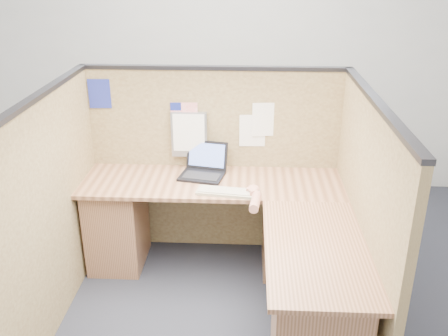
# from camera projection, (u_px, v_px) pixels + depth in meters

# --- Properties ---
(floor) EXTENTS (5.00, 5.00, 0.00)m
(floor) POSITION_uv_depth(u_px,v_px,m) (206.00, 320.00, 3.40)
(floor) COLOR #1F212C
(floor) RESTS_ON ground
(wall_back) EXTENTS (5.00, 0.00, 5.00)m
(wall_back) POSITION_uv_depth(u_px,v_px,m) (223.00, 53.00, 4.92)
(wall_back) COLOR #ABAEB0
(wall_back) RESTS_ON floor
(cubicle_partitions) EXTENTS (2.06, 1.83, 1.53)m
(cubicle_partitions) POSITION_uv_depth(u_px,v_px,m) (209.00, 191.00, 3.49)
(cubicle_partitions) COLOR brown
(cubicle_partitions) RESTS_ON floor
(l_desk) EXTENTS (1.95, 1.75, 0.73)m
(l_desk) POSITION_uv_depth(u_px,v_px,m) (234.00, 249.00, 3.50)
(l_desk) COLOR brown
(l_desk) RESTS_ON floor
(laptop) EXTENTS (0.37, 0.37, 0.23)m
(laptop) POSITION_uv_depth(u_px,v_px,m) (202.00, 167.00, 3.84)
(laptop) COLOR black
(laptop) RESTS_ON l_desk
(keyboard) EXTENTS (0.42, 0.19, 0.03)m
(keyboard) POSITION_uv_depth(u_px,v_px,m) (225.00, 192.00, 3.54)
(keyboard) COLOR gray
(keyboard) RESTS_ON l_desk
(mouse) EXTENTS (0.11, 0.08, 0.04)m
(mouse) POSITION_uv_depth(u_px,v_px,m) (253.00, 191.00, 3.53)
(mouse) COLOR #B4B4B8
(mouse) RESTS_ON l_desk
(hand_forearm) EXTENTS (0.10, 0.35, 0.07)m
(hand_forearm) POSITION_uv_depth(u_px,v_px,m) (255.00, 198.00, 3.41)
(hand_forearm) COLOR tan
(hand_forearm) RESTS_ON l_desk
(blue_poster) EXTENTS (0.17, 0.01, 0.23)m
(blue_poster) POSITION_uv_depth(u_px,v_px,m) (99.00, 94.00, 3.82)
(blue_poster) COLOR navy
(blue_poster) RESTS_ON cubicle_partitions
(american_flag) EXTENTS (0.21, 0.01, 0.37)m
(american_flag) POSITION_uv_depth(u_px,v_px,m) (181.00, 113.00, 3.83)
(american_flag) COLOR olive
(american_flag) RESTS_ON cubicle_partitions
(file_holder) EXTENTS (0.28, 0.05, 0.35)m
(file_holder) POSITION_uv_depth(u_px,v_px,m) (189.00, 134.00, 3.88)
(file_holder) COLOR slate
(file_holder) RESTS_ON cubicle_partitions
(paper_left) EXTENTS (0.21, 0.03, 0.26)m
(paper_left) POSITION_uv_depth(u_px,v_px,m) (266.00, 120.00, 3.83)
(paper_left) COLOR white
(paper_left) RESTS_ON cubicle_partitions
(paper_right) EXTENTS (0.20, 0.01, 0.26)m
(paper_right) POSITION_uv_depth(u_px,v_px,m) (252.00, 131.00, 3.87)
(paper_right) COLOR white
(paper_right) RESTS_ON cubicle_partitions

